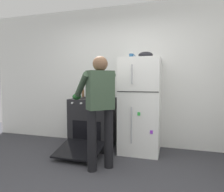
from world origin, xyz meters
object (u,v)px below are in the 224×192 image
(red_pot, at_px, (100,95))
(mixing_bowl, at_px, (146,55))
(pepper_mill, at_px, (83,93))
(refrigerator, at_px, (140,106))
(stove_range, at_px, (93,123))
(person_cook, at_px, (99,102))
(coffee_mug, at_px, (131,56))

(red_pot, distance_m, mixing_bowl, 1.08)
(pepper_mill, bearing_deg, red_pot, -28.52)
(refrigerator, xyz_separation_m, pepper_mill, (-1.20, 0.20, 0.19))
(stove_range, xyz_separation_m, person_cook, (0.44, -0.85, 0.51))
(person_cook, height_order, coffee_mug, coffee_mug)
(refrigerator, height_order, person_cook, refrigerator)
(coffee_mug, xyz_separation_m, pepper_mill, (-1.02, 0.15, -0.68))
(pepper_mill, height_order, mixing_bowl, mixing_bowl)
(red_pot, distance_m, coffee_mug, 0.90)
(mixing_bowl, bearing_deg, person_cook, -121.81)
(mixing_bowl, bearing_deg, refrigerator, -179.79)
(stove_range, distance_m, person_cook, 1.08)
(refrigerator, height_order, pepper_mill, refrigerator)
(stove_range, xyz_separation_m, coffee_mug, (0.72, 0.07, 1.24))
(refrigerator, bearing_deg, stove_range, -178.87)
(person_cook, xyz_separation_m, coffee_mug, (0.28, 0.91, 0.73))
(person_cook, xyz_separation_m, red_pot, (-0.28, 0.81, 0.04))
(pepper_mill, bearing_deg, person_cook, -55.06)
(red_pot, relative_size, coffee_mug, 3.14)
(refrigerator, relative_size, mixing_bowl, 6.60)
(stove_range, bearing_deg, pepper_mill, 144.00)
(coffee_mug, bearing_deg, stove_range, -174.61)
(coffee_mug, distance_m, mixing_bowl, 0.26)
(person_cook, height_order, red_pot, person_cook)
(stove_range, bearing_deg, red_pot, -11.33)
(stove_range, height_order, pepper_mill, pepper_mill)
(person_cook, distance_m, mixing_bowl, 1.26)
(stove_range, xyz_separation_m, pepper_mill, (-0.30, 0.22, 0.55))
(person_cook, relative_size, coffee_mug, 14.28)
(red_pot, height_order, pepper_mill, pepper_mill)
(stove_range, bearing_deg, mixing_bowl, 1.05)
(stove_range, relative_size, mixing_bowl, 4.91)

